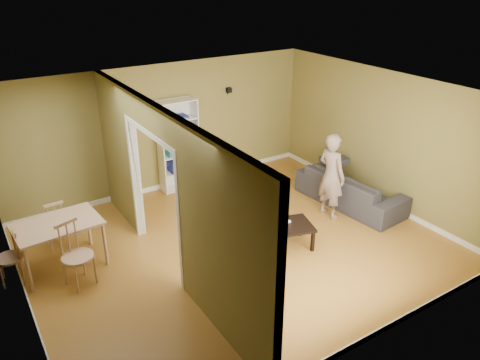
{
  "coord_description": "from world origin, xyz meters",
  "views": [
    {
      "loc": [
        -3.53,
        -5.68,
        4.32
      ],
      "look_at": [
        0.2,
        0.2,
        1.1
      ],
      "focal_mm": 35.0,
      "sensor_mm": 36.0,
      "label": 1
    }
  ],
  "objects_px": {
    "chair_far": "(55,223)",
    "chair_near": "(77,255)",
    "bookshelf": "(177,145)",
    "coffee_table": "(293,227)",
    "chair_left": "(9,257)",
    "dining_table": "(57,228)",
    "person": "(332,169)",
    "sofa": "(351,184)"
  },
  "relations": [
    {
      "from": "person",
      "to": "bookshelf",
      "type": "bearing_deg",
      "value": 31.51
    },
    {
      "from": "person",
      "to": "bookshelf",
      "type": "xyz_separation_m",
      "value": [
        -1.84,
        2.62,
        0.0
      ]
    },
    {
      "from": "bookshelf",
      "to": "coffee_table",
      "type": "distance_m",
      "value": 3.2
    },
    {
      "from": "coffee_table",
      "to": "chair_left",
      "type": "distance_m",
      "value": 4.38
    },
    {
      "from": "sofa",
      "to": "chair_far",
      "type": "bearing_deg",
      "value": 68.6
    },
    {
      "from": "chair_far",
      "to": "chair_near",
      "type": "bearing_deg",
      "value": 88.19
    },
    {
      "from": "sofa",
      "to": "chair_left",
      "type": "distance_m",
      "value": 6.08
    },
    {
      "from": "coffee_table",
      "to": "chair_far",
      "type": "relative_size",
      "value": 0.7
    },
    {
      "from": "coffee_table",
      "to": "sofa",
      "type": "bearing_deg",
      "value": 17.4
    },
    {
      "from": "coffee_table",
      "to": "chair_left",
      "type": "height_order",
      "value": "chair_left"
    },
    {
      "from": "sofa",
      "to": "chair_far",
      "type": "distance_m",
      "value": 5.44
    },
    {
      "from": "sofa",
      "to": "person",
      "type": "height_order",
      "value": "person"
    },
    {
      "from": "coffee_table",
      "to": "chair_far",
      "type": "xyz_separation_m",
      "value": [
        -3.34,
        2.12,
        0.09
      ]
    },
    {
      "from": "dining_table",
      "to": "chair_left",
      "type": "relative_size",
      "value": 1.41
    },
    {
      "from": "chair_left",
      "to": "chair_near",
      "type": "relative_size",
      "value": 0.88
    },
    {
      "from": "chair_left",
      "to": "chair_near",
      "type": "bearing_deg",
      "value": 60.67
    },
    {
      "from": "sofa",
      "to": "coffee_table",
      "type": "distance_m",
      "value": 1.98
    },
    {
      "from": "dining_table",
      "to": "coffee_table",
      "type": "bearing_deg",
      "value": -22.94
    },
    {
      "from": "coffee_table",
      "to": "person",
      "type": "bearing_deg",
      "value": 20.78
    },
    {
      "from": "coffee_table",
      "to": "chair_near",
      "type": "height_order",
      "value": "chair_near"
    },
    {
      "from": "coffee_table",
      "to": "chair_far",
      "type": "bearing_deg",
      "value": 147.63
    },
    {
      "from": "chair_left",
      "to": "chair_far",
      "type": "relative_size",
      "value": 1.01
    },
    {
      "from": "chair_far",
      "to": "dining_table",
      "type": "bearing_deg",
      "value": 80.34
    },
    {
      "from": "bookshelf",
      "to": "chair_left",
      "type": "relative_size",
      "value": 2.17
    },
    {
      "from": "coffee_table",
      "to": "chair_near",
      "type": "relative_size",
      "value": 0.61
    },
    {
      "from": "sofa",
      "to": "chair_far",
      "type": "height_order",
      "value": "chair_far"
    },
    {
      "from": "chair_left",
      "to": "coffee_table",
      "type": "bearing_deg",
      "value": 77.02
    },
    {
      "from": "chair_left",
      "to": "chair_far",
      "type": "bearing_deg",
      "value": 136.37
    },
    {
      "from": "bookshelf",
      "to": "coffee_table",
      "type": "bearing_deg",
      "value": -78.74
    },
    {
      "from": "coffee_table",
      "to": "chair_near",
      "type": "xyz_separation_m",
      "value": [
        -3.3,
        0.84,
        0.16
      ]
    },
    {
      "from": "chair_near",
      "to": "chair_far",
      "type": "bearing_deg",
      "value": 74.4
    },
    {
      "from": "sofa",
      "to": "chair_far",
      "type": "xyz_separation_m",
      "value": [
        -5.22,
        1.53,
        0.01
      ]
    },
    {
      "from": "person",
      "to": "coffee_table",
      "type": "bearing_deg",
      "value": 107.14
    },
    {
      "from": "coffee_table",
      "to": "dining_table",
      "type": "relative_size",
      "value": 0.49
    },
    {
      "from": "person",
      "to": "bookshelf",
      "type": "height_order",
      "value": "bookshelf"
    },
    {
      "from": "person",
      "to": "chair_near",
      "type": "bearing_deg",
      "value": 81.58
    },
    {
      "from": "dining_table",
      "to": "chair_left",
      "type": "height_order",
      "value": "chair_left"
    },
    {
      "from": "person",
      "to": "coffee_table",
      "type": "xyz_separation_m",
      "value": [
        -1.23,
        -0.47,
        -0.61
      ]
    },
    {
      "from": "bookshelf",
      "to": "chair_far",
      "type": "height_order",
      "value": "bookshelf"
    },
    {
      "from": "sofa",
      "to": "bookshelf",
      "type": "height_order",
      "value": "bookshelf"
    },
    {
      "from": "bookshelf",
      "to": "coffee_table",
      "type": "xyz_separation_m",
      "value": [
        0.61,
        -3.08,
        -0.61
      ]
    },
    {
      "from": "sofa",
      "to": "chair_far",
      "type": "relative_size",
      "value": 2.56
    }
  ]
}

